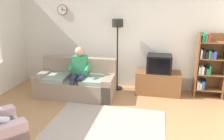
% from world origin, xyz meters
% --- Properties ---
extents(ground_plane, '(12.00, 12.00, 0.00)m').
position_xyz_m(ground_plane, '(0.00, 0.00, 0.00)').
color(ground_plane, '#B27F51').
extents(back_wall_assembly, '(6.20, 0.17, 2.70)m').
position_xyz_m(back_wall_assembly, '(-0.00, 2.66, 1.35)').
color(back_wall_assembly, silver).
rests_on(back_wall_assembly, ground_plane).
extents(couch, '(1.93, 0.94, 0.90)m').
position_xyz_m(couch, '(-0.91, 1.70, 0.31)').
color(couch, gray).
rests_on(couch, ground_plane).
extents(tv_stand, '(1.10, 0.56, 0.57)m').
position_xyz_m(tv_stand, '(1.08, 2.25, 0.29)').
color(tv_stand, brown).
rests_on(tv_stand, ground_plane).
extents(tv, '(0.60, 0.49, 0.44)m').
position_xyz_m(tv, '(1.08, 2.23, 0.79)').
color(tv, black).
rests_on(tv, tv_stand).
extents(bookshelf, '(0.68, 0.36, 1.56)m').
position_xyz_m(bookshelf, '(2.23, 2.32, 0.81)').
color(bookshelf, brown).
rests_on(bookshelf, ground_plane).
extents(floor_lamp, '(0.28, 0.28, 1.85)m').
position_xyz_m(floor_lamp, '(0.00, 2.35, 1.45)').
color(floor_lamp, black).
rests_on(floor_lamp, ground_plane).
extents(area_rug, '(2.20, 1.70, 0.01)m').
position_xyz_m(area_rug, '(0.16, 0.38, 0.01)').
color(area_rug, '#AD9E8E').
rests_on(area_rug, ground_plane).
extents(person_on_couch, '(0.52, 0.55, 1.24)m').
position_xyz_m(person_on_couch, '(-0.79, 1.59, 0.70)').
color(person_on_couch, '#338C59').
rests_on(person_on_couch, ground_plane).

